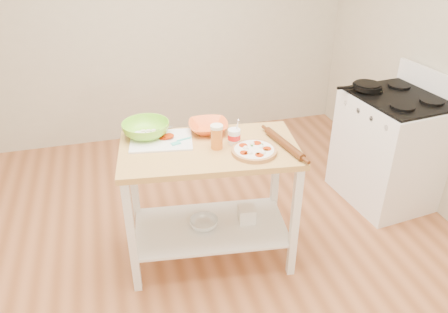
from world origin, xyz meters
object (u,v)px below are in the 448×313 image
beer_pint (217,137)px  shelf_glass_bowl (204,223)px  pizza (254,151)px  cutting_board (161,140)px  yogurt_tub (234,136)px  shelf_bin (247,214)px  skillet (366,86)px  rolling_pin (284,144)px  orange_bowl (208,127)px  gas_stove (390,149)px  knife (150,133)px  spatula (180,141)px  green_bowl (146,129)px  prep_island (210,180)px

beer_pint → shelf_glass_bowl: 0.70m
pizza → cutting_board: 0.62m
yogurt_tub → shelf_bin: 0.64m
skillet → beer_pint: (-1.39, -0.55, 0.01)m
rolling_pin → shelf_glass_bowl: bearing=165.8°
orange_bowl → gas_stove: bearing=4.1°
skillet → beer_pint: 1.49m
orange_bowl → shelf_glass_bowl: 0.68m
gas_stove → knife: 2.02m
shelf_bin → shelf_glass_bowl: bearing=177.0°
spatula → beer_pint: bearing=-45.3°
orange_bowl → yogurt_tub: 0.25m
green_bowl → shelf_bin: size_ratio=2.70×
cutting_board → orange_bowl: orange_bowl is taller
shelf_bin → beer_pint: bearing=-176.6°
spatula → beer_pint: 0.25m
prep_island → cutting_board: size_ratio=2.74×
pizza → shelf_bin: (0.01, 0.14, -0.60)m
gas_stove → rolling_pin: (-1.17, -0.46, 0.45)m
pizza → knife: pizza is taller
gas_stove → spatula: bearing=-178.9°
prep_island → green_bowl: size_ratio=3.86×
pizza → beer_pint: 0.25m
yogurt_tub → rolling_pin: size_ratio=0.43×
orange_bowl → yogurt_tub: size_ratio=1.51×
gas_stove → spatula: (-1.80, -0.24, 0.44)m
spatula → rolling_pin: 0.67m
pizza → green_bowl: 0.74m
knife → shelf_bin: size_ratio=2.24×
cutting_board → prep_island: bearing=-21.3°
spatula → shelf_bin: 0.75m
gas_stove → skillet: (-0.20, 0.19, 0.50)m
shelf_glass_bowl → shelf_bin: shelf_bin is taller
orange_bowl → prep_island: bearing=-102.3°
cutting_board → green_bowl: bearing=139.2°
prep_island → green_bowl: bearing=144.5°
prep_island → knife: (-0.35, 0.27, 0.27)m
cutting_board → shelf_glass_bowl: size_ratio=2.19×
gas_stove → shelf_glass_bowl: 1.72m
prep_island → pizza: 0.40m
orange_bowl → cutting_board: bearing=-170.3°
orange_bowl → rolling_pin: bearing=-40.0°
knife → yogurt_tub: 0.58m
pizza → skillet: bearing=29.7°
gas_stove → shelf_bin: bearing=-172.2°
prep_island → shelf_bin: prep_island is taller
shelf_glass_bowl → beer_pint: bearing=-17.7°
spatula → beer_pint: size_ratio=0.91×
shelf_bin → knife: bearing=155.3°
shelf_bin → gas_stove: bearing=14.2°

